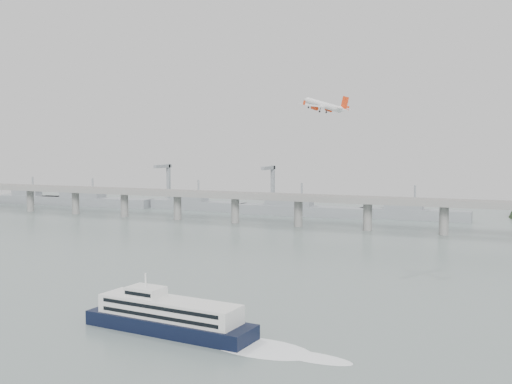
% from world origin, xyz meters
% --- Properties ---
extents(ground, '(900.00, 900.00, 0.00)m').
position_xyz_m(ground, '(0.00, 0.00, 0.00)').
color(ground, slate).
rests_on(ground, ground).
extents(bridge, '(800.00, 22.00, 23.90)m').
position_xyz_m(bridge, '(-1.15, 200.00, 17.65)').
color(bridge, gray).
rests_on(bridge, ground).
extents(distant_fleet, '(453.00, 60.90, 40.00)m').
position_xyz_m(distant_fleet, '(-155.36, 265.08, 6.22)').
color(distant_fleet, gray).
rests_on(distant_fleet, ground).
extents(ferry, '(93.55, 21.44, 17.64)m').
position_xyz_m(ferry, '(14.41, -45.80, 4.78)').
color(ferry, black).
rests_on(ferry, ground).
extents(airliner, '(31.56, 30.11, 11.25)m').
position_xyz_m(airliner, '(17.59, 105.40, 79.03)').
color(airliner, white).
rests_on(airliner, ground).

